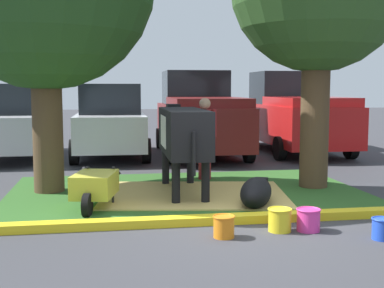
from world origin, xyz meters
The scene contains 16 objects.
ground_plane centered at (0.00, 0.00, 0.00)m, with size 80.00×80.00×0.00m, color #38383D.
grass_island centered at (-0.34, 2.13, 0.01)m, with size 6.43×4.18×0.02m, color #2D5B23.
curb_yellow centered at (-0.34, -0.10, 0.06)m, with size 7.63×0.24×0.12m, color yellow.
hay_bedding centered at (-0.25, 1.79, 0.03)m, with size 3.20×2.40×0.04m, color tan.
cow_holstein centered at (-0.41, 2.10, 1.12)m, with size 0.74×3.14×1.58m.
calf_lying centered at (0.59, 0.82, 0.24)m, with size 0.90×1.31×0.48m.
person_handler centered at (0.23, 3.36, 0.92)m, with size 0.44×0.36×1.71m.
wheelbarrow centered at (-1.98, 1.05, 0.39)m, with size 0.82×1.62×0.63m.
bucket_orange centered at (-0.32, -0.78, 0.15)m, with size 0.29×0.29×0.29m.
bucket_yellow centered at (0.49, -0.62, 0.16)m, with size 0.33×0.33×0.31m.
bucket_pink centered at (0.87, -0.67, 0.16)m, with size 0.33×0.33×0.30m.
bucket_blue centered at (1.64, -1.19, 0.15)m, with size 0.27×0.27×0.28m.
sedan_silver centered at (-4.33, 7.60, 0.98)m, with size 2.09×4.44×2.02m.
hatchback_white centered at (-1.65, 7.42, 0.98)m, with size 2.09×4.44×2.02m.
pickup_truck_maroon centered at (0.88, 7.54, 1.11)m, with size 2.31×5.44×2.42m.
pickup_truck_black centered at (3.80, 7.77, 1.11)m, with size 2.31×5.44×2.42m.
Camera 1 is at (-1.79, -7.08, 1.91)m, focal length 48.28 mm.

